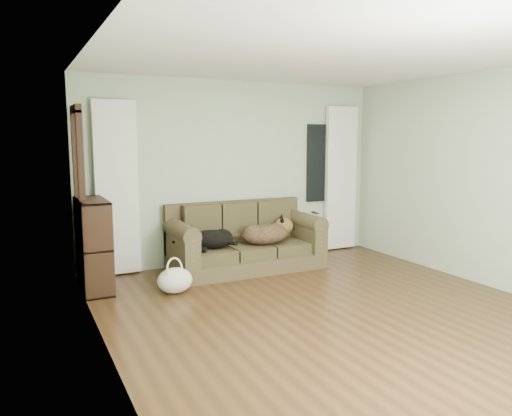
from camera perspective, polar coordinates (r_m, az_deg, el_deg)
name	(u,v)px	position (r m, az deg, el deg)	size (l,w,h in m)	color
floor	(332,313)	(5.34, 8.69, -11.72)	(5.00, 5.00, 0.00)	#372312
ceiling	(338,54)	(5.09, 9.35, 17.00)	(5.00, 5.00, 0.00)	white
wall_back	(235,172)	(7.24, -2.40, 4.11)	(4.50, 0.04, 2.60)	#A6BA9F
wall_left	(103,200)	(4.20, -17.08, 0.85)	(0.04, 5.00, 2.60)	#A6BA9F
wall_right	(491,180)	(6.60, 25.28, 2.96)	(0.04, 5.00, 2.60)	#A6BA9F
curtain_left	(117,188)	(6.68, -15.61, 2.19)	(0.55, 0.08, 2.25)	white
curtain_right	(341,178)	(8.07, 9.66, 3.35)	(0.55, 0.08, 2.25)	white
window_pane	(321,163)	(7.90, 7.42, 5.12)	(0.50, 0.03, 1.20)	black
door_casing	(80,201)	(6.25, -19.47, 0.72)	(0.07, 0.60, 2.10)	black
sofa	(246,237)	(6.85, -1.14, -3.29)	(2.05, 0.88, 0.84)	#31291C
dog_black_lab	(209,239)	(6.60, -5.45, -3.50)	(0.59, 0.41, 0.25)	black
dog_shepherd	(267,233)	(6.87, 1.21, -2.91)	(0.68, 0.48, 0.30)	black
tv_remote	(315,213)	(7.17, 6.75, -0.55)	(0.05, 0.16, 0.02)	black
tote_bag	(175,280)	(5.93, -9.26, -8.08)	(0.41, 0.32, 0.30)	silver
bookshelf	(94,248)	(6.22, -18.07, -4.40)	(0.33, 0.87, 1.08)	black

